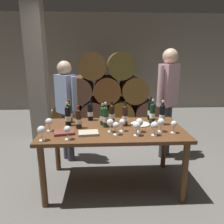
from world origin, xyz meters
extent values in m
plane|color=#66635E|center=(0.00, 0.00, 0.00)|extent=(14.00, 14.00, 0.00)
cube|color=gray|center=(0.00, 4.20, 1.40)|extent=(10.00, 0.24, 2.80)
cylinder|color=brown|center=(-0.95, 2.60, 0.30)|extent=(0.60, 0.90, 0.60)
cylinder|color=brown|center=(-0.32, 2.60, 0.30)|extent=(0.60, 0.90, 0.60)
cylinder|color=brown|center=(0.31, 2.60, 0.30)|extent=(0.60, 0.90, 0.60)
cylinder|color=brown|center=(0.95, 2.60, 0.30)|extent=(0.60, 0.90, 0.60)
cylinder|color=brown|center=(-0.63, 2.60, 0.85)|extent=(0.60, 0.90, 0.60)
cylinder|color=brown|center=(0.00, 2.60, 0.85)|extent=(0.60, 0.90, 0.60)
cylinder|color=brown|center=(0.63, 2.60, 0.85)|extent=(0.60, 0.90, 0.60)
cylinder|color=brown|center=(-0.32, 2.60, 1.39)|extent=(0.60, 0.90, 0.60)
cylinder|color=brown|center=(0.31, 2.60, 1.39)|extent=(0.60, 0.90, 0.60)
cube|color=gray|center=(-1.30, 1.60, 1.30)|extent=(0.32, 0.32, 2.60)
cube|color=brown|center=(0.00, 0.00, 0.74)|extent=(1.70, 0.90, 0.04)
cylinder|color=brown|center=(-0.77, -0.39, 0.36)|extent=(0.07, 0.07, 0.72)
cylinder|color=brown|center=(0.77, -0.39, 0.36)|extent=(0.07, 0.07, 0.72)
cylinder|color=brown|center=(-0.77, 0.39, 0.36)|extent=(0.07, 0.07, 0.72)
cylinder|color=brown|center=(0.77, 0.39, 0.36)|extent=(0.07, 0.07, 0.72)
cylinder|color=#19381E|center=(-0.09, 0.06, 0.87)|extent=(0.07, 0.07, 0.22)
sphere|color=#19381E|center=(-0.09, 0.06, 0.98)|extent=(0.07, 0.07, 0.07)
cylinder|color=#19381E|center=(-0.09, 0.06, 1.01)|extent=(0.03, 0.03, 0.07)
cylinder|color=silver|center=(-0.09, 0.06, 1.06)|extent=(0.03, 0.03, 0.02)
cylinder|color=silver|center=(-0.09, 0.06, 0.86)|extent=(0.07, 0.07, 0.06)
cylinder|color=black|center=(0.16, 0.09, 0.87)|extent=(0.07, 0.07, 0.22)
sphere|color=black|center=(0.16, 0.09, 0.98)|extent=(0.07, 0.07, 0.07)
cylinder|color=black|center=(0.16, 0.09, 1.01)|extent=(0.03, 0.03, 0.07)
cylinder|color=black|center=(0.16, 0.09, 1.06)|extent=(0.03, 0.03, 0.02)
cylinder|color=silver|center=(0.16, 0.09, 0.86)|extent=(0.07, 0.07, 0.07)
cylinder|color=black|center=(-0.29, 0.35, 0.86)|extent=(0.07, 0.07, 0.20)
sphere|color=black|center=(-0.29, 0.35, 0.97)|extent=(0.07, 0.07, 0.07)
cylinder|color=black|center=(-0.29, 0.35, 0.99)|extent=(0.03, 0.03, 0.06)
cylinder|color=black|center=(-0.29, 0.35, 1.04)|extent=(0.03, 0.03, 0.02)
cylinder|color=silver|center=(-0.29, 0.35, 0.85)|extent=(0.07, 0.07, 0.06)
cylinder|color=black|center=(0.63, 0.11, 0.87)|extent=(0.07, 0.07, 0.22)
sphere|color=black|center=(0.63, 0.11, 0.98)|extent=(0.07, 0.07, 0.07)
cylinder|color=black|center=(0.63, 0.11, 1.01)|extent=(0.03, 0.03, 0.07)
cylinder|color=silver|center=(0.63, 0.11, 1.06)|extent=(0.03, 0.03, 0.03)
cylinder|color=silver|center=(0.63, 0.11, 0.86)|extent=(0.07, 0.07, 0.07)
cylinder|color=black|center=(-0.41, 0.02, 0.86)|extent=(0.07, 0.07, 0.20)
sphere|color=black|center=(-0.41, 0.02, 0.96)|extent=(0.07, 0.07, 0.07)
cylinder|color=black|center=(-0.41, 0.02, 0.99)|extent=(0.03, 0.03, 0.06)
cylinder|color=#B21E23|center=(-0.41, 0.02, 1.03)|extent=(0.03, 0.03, 0.02)
cylinder|color=silver|center=(-0.41, 0.02, 0.85)|extent=(0.07, 0.07, 0.06)
cylinder|color=black|center=(-0.55, 0.13, 0.86)|extent=(0.07, 0.07, 0.21)
sphere|color=black|center=(-0.55, 0.13, 0.97)|extent=(0.07, 0.07, 0.07)
cylinder|color=black|center=(-0.55, 0.13, 1.00)|extent=(0.03, 0.03, 0.07)
cylinder|color=gold|center=(-0.55, 0.13, 1.04)|extent=(0.03, 0.03, 0.02)
cylinder|color=silver|center=(-0.55, 0.13, 0.85)|extent=(0.07, 0.07, 0.06)
cylinder|color=black|center=(0.00, 0.23, 0.86)|extent=(0.07, 0.07, 0.20)
sphere|color=black|center=(0.00, 0.23, 0.96)|extent=(0.07, 0.07, 0.07)
cylinder|color=black|center=(0.00, 0.23, 0.99)|extent=(0.03, 0.03, 0.06)
cylinder|color=black|center=(0.00, 0.23, 1.03)|extent=(0.03, 0.03, 0.02)
cylinder|color=silver|center=(0.00, 0.23, 0.85)|extent=(0.07, 0.07, 0.06)
cylinder|color=#19381E|center=(-0.55, 0.26, 0.87)|extent=(0.07, 0.07, 0.22)
sphere|color=#19381E|center=(-0.55, 0.26, 0.98)|extent=(0.07, 0.07, 0.07)
cylinder|color=#19381E|center=(-0.55, 0.26, 1.01)|extent=(0.03, 0.03, 0.07)
cylinder|color=#B21E23|center=(-0.55, 0.26, 1.06)|extent=(0.03, 0.03, 0.02)
cylinder|color=silver|center=(-0.55, 0.26, 0.86)|extent=(0.07, 0.07, 0.06)
cylinder|color=#19381E|center=(-0.12, 0.15, 0.86)|extent=(0.07, 0.07, 0.19)
sphere|color=#19381E|center=(-0.12, 0.15, 0.96)|extent=(0.07, 0.07, 0.07)
cylinder|color=#19381E|center=(-0.12, 0.15, 0.98)|extent=(0.03, 0.03, 0.06)
cylinder|color=tan|center=(-0.12, 0.15, 1.02)|extent=(0.03, 0.03, 0.02)
cylinder|color=silver|center=(-0.12, 0.15, 0.85)|extent=(0.07, 0.07, 0.06)
cylinder|color=black|center=(0.53, 0.34, 0.87)|extent=(0.07, 0.07, 0.22)
sphere|color=black|center=(0.53, 0.34, 0.98)|extent=(0.07, 0.07, 0.07)
cylinder|color=black|center=(0.53, 0.34, 1.01)|extent=(0.03, 0.03, 0.07)
cylinder|color=black|center=(0.53, 0.34, 1.06)|extent=(0.03, 0.03, 0.02)
cylinder|color=silver|center=(0.53, 0.34, 0.86)|extent=(0.07, 0.07, 0.07)
cylinder|color=black|center=(0.52, 0.19, 0.87)|extent=(0.07, 0.07, 0.22)
sphere|color=black|center=(0.52, 0.19, 0.99)|extent=(0.07, 0.07, 0.07)
cylinder|color=black|center=(0.52, 0.19, 1.01)|extent=(0.03, 0.03, 0.07)
cylinder|color=silver|center=(0.52, 0.19, 1.06)|extent=(0.03, 0.03, 0.03)
cylinder|color=silver|center=(0.52, 0.19, 0.86)|extent=(0.07, 0.07, 0.07)
cylinder|color=white|center=(0.25, -0.26, 0.76)|extent=(0.06, 0.06, 0.00)
cylinder|color=white|center=(0.25, -0.26, 0.80)|extent=(0.01, 0.01, 0.07)
sphere|color=white|center=(0.25, -0.26, 0.88)|extent=(0.08, 0.08, 0.08)
cylinder|color=white|center=(0.10, -0.11, 0.76)|extent=(0.06, 0.06, 0.00)
cylinder|color=white|center=(0.10, -0.11, 0.80)|extent=(0.01, 0.01, 0.07)
sphere|color=white|center=(0.10, -0.11, 0.87)|extent=(0.07, 0.07, 0.07)
cylinder|color=white|center=(-0.04, -0.13, 0.76)|extent=(0.06, 0.06, 0.00)
cylinder|color=white|center=(-0.04, -0.13, 0.80)|extent=(0.01, 0.01, 0.07)
sphere|color=white|center=(-0.04, -0.13, 0.87)|extent=(0.08, 0.08, 0.08)
cylinder|color=white|center=(0.44, -0.26, 0.76)|extent=(0.06, 0.06, 0.00)
cylinder|color=white|center=(0.44, -0.26, 0.80)|extent=(0.01, 0.01, 0.07)
sphere|color=white|center=(0.44, -0.26, 0.88)|extent=(0.08, 0.08, 0.08)
cylinder|color=white|center=(-0.49, -0.33, 0.76)|extent=(0.06, 0.06, 0.00)
cylinder|color=white|center=(-0.49, -0.33, 0.80)|extent=(0.01, 0.01, 0.07)
sphere|color=white|center=(-0.49, -0.33, 0.87)|extent=(0.08, 0.08, 0.08)
cylinder|color=white|center=(-0.75, -0.35, 0.76)|extent=(0.06, 0.06, 0.00)
cylinder|color=white|center=(-0.75, -0.35, 0.80)|extent=(0.01, 0.01, 0.07)
sphere|color=white|center=(-0.75, -0.35, 0.88)|extent=(0.08, 0.08, 0.08)
cylinder|color=white|center=(0.02, -0.22, 0.76)|extent=(0.06, 0.06, 0.00)
cylinder|color=white|center=(0.02, -0.22, 0.80)|extent=(0.01, 0.01, 0.07)
sphere|color=white|center=(0.02, -0.22, 0.87)|extent=(0.07, 0.07, 0.07)
cylinder|color=white|center=(0.54, -0.15, 0.76)|extent=(0.06, 0.06, 0.00)
cylinder|color=white|center=(0.54, -0.15, 0.80)|extent=(0.01, 0.01, 0.07)
sphere|color=white|center=(0.54, -0.15, 0.88)|extent=(0.08, 0.08, 0.08)
cylinder|color=white|center=(-0.74, -0.06, 0.76)|extent=(0.06, 0.06, 0.00)
cylinder|color=white|center=(-0.74, -0.06, 0.80)|extent=(0.01, 0.01, 0.07)
sphere|color=white|center=(-0.74, -0.06, 0.87)|extent=(0.08, 0.08, 0.08)
cylinder|color=white|center=(0.29, -0.15, 0.76)|extent=(0.06, 0.06, 0.00)
cylinder|color=white|center=(0.29, -0.15, 0.80)|extent=(0.01, 0.01, 0.07)
sphere|color=white|center=(0.29, -0.15, 0.88)|extent=(0.09, 0.09, 0.09)
cylinder|color=white|center=(0.68, -0.20, 0.76)|extent=(0.06, 0.06, 0.00)
cylinder|color=white|center=(0.68, -0.20, 0.80)|extent=(0.01, 0.01, 0.07)
sphere|color=white|center=(0.68, -0.20, 0.87)|extent=(0.07, 0.07, 0.07)
cube|color=brown|center=(-0.56, -0.16, 0.77)|extent=(0.25, 0.20, 0.03)
cube|color=#B2A893|center=(-0.28, -0.19, 0.77)|extent=(0.23, 0.18, 0.03)
cylinder|color=white|center=(0.35, 0.11, 0.77)|extent=(0.24, 0.24, 0.01)
cylinder|color=#383842|center=(0.93, 0.79, 0.43)|extent=(0.11, 0.11, 0.85)
cylinder|color=#383842|center=(0.85, 0.71, 0.43)|extent=(0.11, 0.11, 0.85)
cube|color=#CC9EA8|center=(0.89, 0.75, 1.17)|extent=(0.36, 0.34, 0.64)
cylinder|color=#CC9EA8|center=(1.05, 0.89, 1.21)|extent=(0.08, 0.08, 0.54)
cylinder|color=#CC9EA8|center=(0.73, 0.61, 1.21)|extent=(0.08, 0.08, 0.54)
sphere|color=tan|center=(0.89, 0.75, 1.60)|extent=(0.23, 0.23, 0.23)
cylinder|color=#383842|center=(-0.70, 0.76, 0.38)|extent=(0.11, 0.11, 0.77)
cylinder|color=#383842|center=(-0.62, 0.68, 0.38)|extent=(0.11, 0.11, 0.77)
cube|color=#8499BC|center=(-0.66, 0.72, 1.06)|extent=(0.35, 0.36, 0.58)
cylinder|color=#8499BC|center=(-0.80, 0.87, 1.08)|extent=(0.08, 0.08, 0.49)
cylinder|color=#8499BC|center=(-0.52, 0.57, 1.08)|extent=(0.08, 0.08, 0.49)
sphere|color=tan|center=(-0.66, 0.72, 1.44)|extent=(0.21, 0.21, 0.21)
camera|label=1|loc=(-0.14, -2.44, 1.61)|focal=34.17mm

